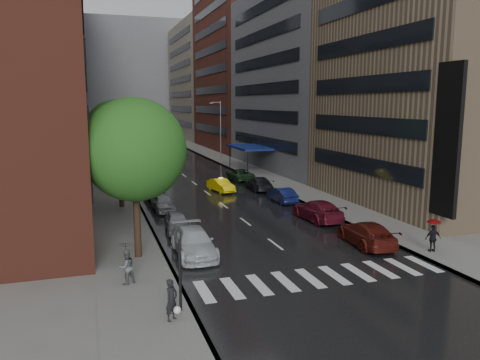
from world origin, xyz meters
The scene contains 21 objects.
ground centered at (0.00, 0.00, 0.00)m, with size 220.00×220.00×0.00m, color gray.
road centered at (0.00, 50.00, 0.01)m, with size 14.00×140.00×0.01m, color black.
sidewalk_left centered at (-9.00, 50.00, 0.07)m, with size 4.00×140.00×0.15m, color gray.
sidewalk_right centered at (9.00, 50.00, 0.07)m, with size 4.00×140.00×0.15m, color gray.
crosswalk centered at (0.20, -2.00, 0.01)m, with size 13.15×2.80×0.01m.
buildings_left centered at (-15.00, 58.79, 15.99)m, with size 8.00×108.00×38.00m.
buildings_right centered at (15.00, 56.70, 15.03)m, with size 8.05×109.10×36.00m.
building_far centered at (0.00, 118.00, 16.00)m, with size 40.00×14.00×32.00m, color slate.
tree_near centered at (-8.60, 3.81, 6.33)m, with size 5.80×5.80×9.24m.
tree_mid centered at (-8.60, 17.58, 6.31)m, with size 5.78×5.78×9.21m.
tree_far centered at (-8.60, 30.19, 4.96)m, with size 4.55×4.55×7.25m.
taxi centered at (1.49, 22.27, 0.66)m, with size 1.39×3.98×1.31m, color yellow.
parked_cars_left centered at (-5.40, 23.09, 0.74)m, with size 2.69×42.58×1.55m.
parked_cars_right centered at (5.40, 14.49, 0.73)m, with size 2.63×31.26×1.56m.
ped_bag_walker centered at (-8.10, -4.77, 0.99)m, with size 0.75×0.74×1.74m.
ped_black_umbrella centered at (-9.55, -0.23, 1.38)m, with size 1.05×0.98×2.09m.
ped_red_umbrella centered at (8.19, -0.66, 1.33)m, with size 1.01×0.82×2.01m.
traffic_light centered at (-7.60, -3.97, 2.23)m, with size 0.18×0.15×3.45m.
street_lamp_left centered at (-7.72, 30.00, 4.89)m, with size 1.74×0.22×9.00m.
street_lamp_right centered at (7.72, 45.00, 4.89)m, with size 1.74×0.22×9.00m.
awning centered at (8.98, 35.00, 3.13)m, with size 4.00×8.00×3.12m.
Camera 1 is at (-10.96, -22.65, 8.92)m, focal length 35.00 mm.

